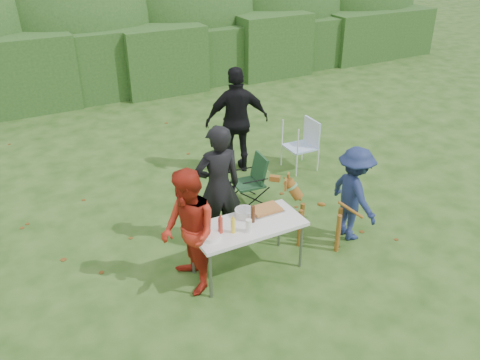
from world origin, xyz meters
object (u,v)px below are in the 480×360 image
person_red_jacket (189,233)px  mustard_bottle (233,226)px  lawn_chair (300,145)px  person_cook (218,187)px  camping_chair (248,181)px  paper_towel_roll (202,223)px  person_black_puffy (237,121)px  dog (321,214)px  beer_bottle (253,214)px  folding_table (248,228)px  ketchup_bottle (220,225)px  child (354,194)px

person_red_jacket → mustard_bottle: bearing=80.2°
lawn_chair → mustard_bottle: bearing=43.4°
person_cook → camping_chair: (0.93, 0.80, -0.50)m
paper_towel_roll → person_black_puffy: bearing=54.5°
person_black_puffy → lawn_chair: bearing=170.3°
dog → beer_bottle: dog is taller
person_cook → person_black_puffy: person_black_puffy is taller
folding_table → lawn_chair: size_ratio=1.55×
lawn_chair → person_black_puffy: bearing=-22.6°
camping_chair → lawn_chair: bearing=-149.1°
person_cook → dog: 1.53m
person_red_jacket → dog: person_red_jacket is taller
person_cook → dog: (1.27, -0.75, -0.41)m
person_black_puffy → ketchup_bottle: person_black_puffy is taller
person_red_jacket → child: person_red_jacket is taller
camping_chair → ketchup_bottle: size_ratio=3.91×
folding_table → lawn_chair: bearing=43.7°
person_black_puffy → beer_bottle: size_ratio=8.31×
lawn_chair → beer_bottle: bearing=46.2°
camping_chair → mustard_bottle: 2.05m
dog → folding_table: bearing=43.8°
folding_table → ketchup_bottle: size_ratio=6.82×
folding_table → child: bearing=-0.1°
lawn_chair → ketchup_bottle: (-2.79, -2.30, 0.37)m
person_cook → child: 1.99m
ketchup_bottle → folding_table: bearing=1.6°
person_red_jacket → mustard_bottle: 0.57m
person_cook → dog: bearing=155.3°
person_black_puffy → dog: bearing=102.7°
lawn_chair → beer_bottle: beer_bottle is taller
child → paper_towel_roll: size_ratio=5.61×
dog → mustard_bottle: bearing=46.6°
person_cook → paper_towel_roll: bearing=56.3°
folding_table → person_red_jacket: bearing=177.1°
mustard_bottle → person_red_jacket: bearing=167.9°
mustard_bottle → child: bearing=2.1°
dog → person_red_jacket: bearing=42.1°
lawn_chair → ketchup_bottle: bearing=41.1°
person_cook → person_black_puffy: size_ratio=0.94×
dog → paper_towel_roll: dog is taller
person_cook → lawn_chair: 2.91m
ketchup_bottle → person_red_jacket: bearing=172.9°
beer_bottle → paper_towel_roll: size_ratio=0.92×
person_red_jacket → lawn_chair: (3.21, 2.25, -0.36)m
person_cook → camping_chair: 1.33m
person_black_puffy → beer_bottle: person_black_puffy is taller
mustard_bottle → person_black_puffy: bearing=61.4°
person_red_jacket → dog: bearing=92.0°
camping_chair → person_cook: bearing=46.2°
lawn_chair → paper_towel_roll: paper_towel_roll is taller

